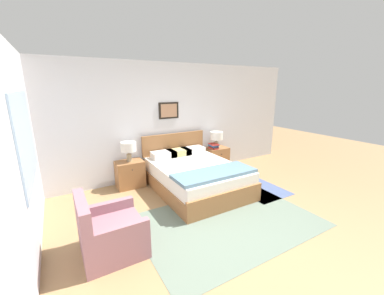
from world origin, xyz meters
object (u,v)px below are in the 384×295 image
object	(u,v)px
bed	(195,176)
table_lamp_by_door	(217,136)
armchair	(109,233)
nightstand_by_door	(216,158)
nightstand_near_window	(130,174)
table_lamp_near_window	(128,148)

from	to	relation	value
bed	table_lamp_by_door	xyz separation A→B (m)	(1.11, 0.81, 0.56)
armchair	table_lamp_by_door	xyz separation A→B (m)	(3.04, 1.91, 0.59)
nightstand_by_door	table_lamp_by_door	distance (m)	0.58
bed	nightstand_near_window	bearing A→B (deg)	144.10
nightstand_near_window	table_lamp_by_door	distance (m)	2.31
armchair	table_lamp_near_window	distance (m)	2.16
armchair	nightstand_near_window	xyz separation A→B (m)	(0.81, 1.91, 0.01)
armchair	nightstand_by_door	size ratio (longest dim) A/B	1.43
nightstand_near_window	table_lamp_near_window	distance (m)	0.58
nightstand_near_window	table_lamp_by_door	bearing A→B (deg)	0.01
armchair	table_lamp_near_window	bearing A→B (deg)	156.38
table_lamp_near_window	table_lamp_by_door	size ratio (longest dim) A/B	1.00
armchair	table_lamp_near_window	world-z (taller)	table_lamp_near_window
table_lamp_near_window	table_lamp_by_door	xyz separation A→B (m)	(2.23, 0.00, 0.00)
nightstand_near_window	bed	bearing A→B (deg)	-35.90
armchair	table_lamp_near_window	size ratio (longest dim) A/B	1.95
armchair	table_lamp_by_door	world-z (taller)	table_lamp_by_door
nightstand_by_door	table_lamp_near_window	bearing A→B (deg)	179.99
bed	nightstand_near_window	size ratio (longest dim) A/B	3.68
nightstand_by_door	table_lamp_by_door	size ratio (longest dim) A/B	1.36
bed	table_lamp_near_window	world-z (taller)	bed
nightstand_by_door	table_lamp_near_window	world-z (taller)	table_lamp_near_window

